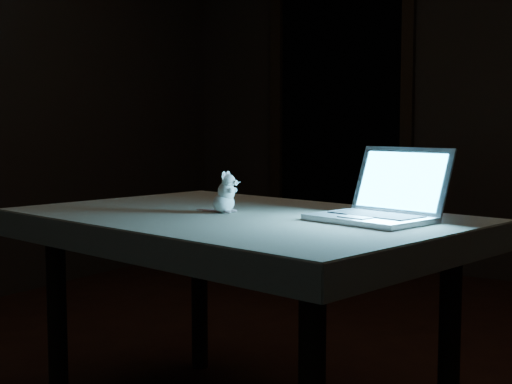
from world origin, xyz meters
The scene contains 6 objects.
back_wall centered at (0.00, 2.50, 1.30)m, with size 4.50×0.04×2.60m, color black.
doorway centered at (-1.10, 2.50, 1.06)m, with size 1.06×0.36×2.13m, color black, non-canonical shape.
table centered at (-0.13, -0.23, 0.34)m, with size 1.27×0.82×0.68m, color black, non-canonical shape.
tablecloth centered at (-0.04, -0.25, 0.65)m, with size 1.36×0.90×0.08m, color beige, non-canonical shape.
laptop centered at (0.28, -0.19, 0.80)m, with size 0.32×0.28×0.22m, color silver, non-canonical shape.
plush_mouse centered at (-0.19, -0.24, 0.75)m, with size 0.09×0.09×0.13m, color white, non-canonical shape.
Camera 1 is at (1.11, -2.13, 0.97)m, focal length 52.00 mm.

